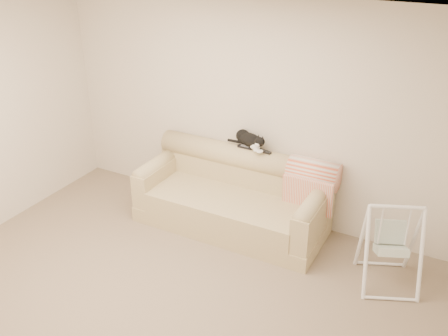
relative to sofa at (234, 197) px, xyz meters
name	(u,v)px	position (x,y,z in m)	size (l,w,h in m)	color
ground_plane	(161,306)	(0.06, -1.62, -0.35)	(5.00, 5.00, 0.00)	#77624E
room_shell	(151,160)	(0.06, -1.62, 1.18)	(5.04, 4.04, 2.60)	beige
sofa	(234,197)	(0.00, 0.00, 0.00)	(2.20, 0.93, 0.90)	tan
remote_a	(245,147)	(0.02, 0.23, 0.56)	(0.18, 0.06, 0.03)	black
remote_b	(265,151)	(0.27, 0.23, 0.56)	(0.18, 0.09, 0.02)	black
tuxedo_cat	(250,140)	(0.07, 0.26, 0.65)	(0.52, 0.32, 0.21)	black
throw_blanket	(313,177)	(0.86, 0.23, 0.37)	(0.57, 0.38, 0.58)	#DC5934
baby_swing	(391,245)	(1.84, -0.26, 0.10)	(0.73, 0.75, 0.90)	white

